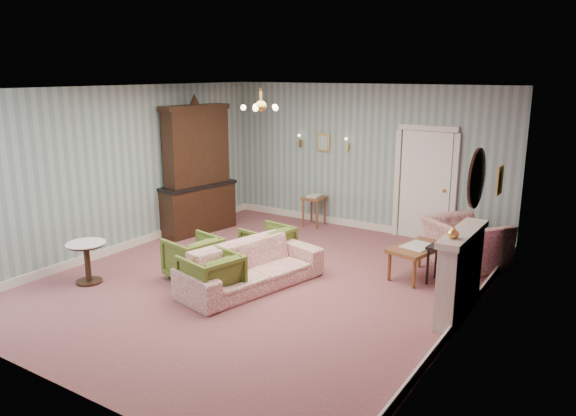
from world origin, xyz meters
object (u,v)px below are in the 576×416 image
Objects in this scene: pedestal_table at (88,263)px; coffee_table at (417,262)px; fireplace at (460,273)px; sofa_chintz at (251,259)px; olive_chair_b at (193,256)px; side_table_black at (442,265)px; olive_chair_c at (268,243)px; wingback_chair at (466,235)px; olive_chair_a at (211,275)px; dresser at (196,166)px.

coffee_table is at bearing 35.34° from pedestal_table.
sofa_chintz is at bearing -166.64° from fireplace.
olive_chair_b is 3.79m from side_table_black.
fireplace is (3.23, -0.27, 0.22)m from olive_chair_c.
coffee_table is (2.89, 1.92, -0.12)m from olive_chair_b.
side_table_black is at bearing 122.66° from wingback_chair.
olive_chair_c reaches higher than side_table_black.
olive_chair_c is at bearing -160.21° from olive_chair_a.
dresser is at bearing 178.94° from coffee_table.
olive_chair_a is 0.28× the size of dresser.
fireplace is at bearing -63.14° from sofa_chintz.
fireplace is 2.33× the size of side_table_black.
sofa_chintz is 2.59m from coffee_table.
coffee_table is 5.05m from pedestal_table.
wingback_chair is 0.84× the size of fireplace.
olive_chair_b is 1.02× the size of olive_chair_c.
olive_chair_a is at bearing 88.17° from wingback_chair.
fireplace is 1.13m from side_table_black.
dresser is (-2.45, 2.49, 0.96)m from olive_chair_a.
coffee_table is 1.56× the size of pedestal_table.
pedestal_table is (-4.53, -2.84, 0.02)m from side_table_black.
pedestal_table is at bearing -144.66° from coffee_table.
olive_chair_a is 0.53× the size of fireplace.
sofa_chintz is 2.86m from side_table_black.
sofa_chintz is 2.95m from fireplace.
dresser is 4.16× the size of pedestal_table.
olive_chair_b is at bearing 115.70° from sofa_chintz.
dresser is at bearing -102.21° from olive_chair_c.
dresser is (-2.28, 0.85, 0.97)m from olive_chair_c.
fireplace reaches higher than pedestal_table.
sofa_chintz is at bearing -24.17° from dresser.
olive_chair_a is at bearing 69.62° from olive_chair_b.
fireplace is (3.83, 0.89, 0.21)m from olive_chair_b.
olive_chair_a is 4.24m from wingback_chair.
olive_chair_c is 0.52× the size of fireplace.
sofa_chintz reaches higher than olive_chair_c.
olive_chair_b is 3.48m from coffee_table.
dresser is 5.10m from side_table_black.
wingback_chair is at bearing -28.50° from sofa_chintz.
fireplace reaches higher than olive_chair_b.
olive_chair_b is 0.63× the size of wingback_chair.
pedestal_table is (-4.12, -2.92, 0.06)m from coffee_table.
olive_chair_c is at bearing 175.27° from fireplace.
side_table_black is (0.41, -0.08, 0.04)m from coffee_table.
pedestal_table is at bearing -61.87° from olive_chair_a.
olive_chair_c is at bearing 67.69° from wingback_chair.
sofa_chintz is at bearing 28.82° from pedestal_table.
dresser reaches higher than pedestal_table.
fireplace is (0.47, -1.99, 0.06)m from wingback_chair.
olive_chair_c is (0.60, 1.16, -0.01)m from olive_chair_b.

